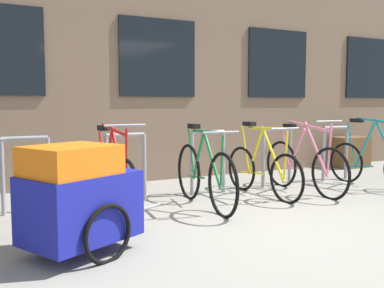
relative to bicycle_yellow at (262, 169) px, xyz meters
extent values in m
plane|color=gray|center=(-0.80, -1.44, -0.37)|extent=(42.00, 42.00, 0.00)
cube|color=#7A604C|center=(-0.80, 4.81, 2.76)|extent=(28.00, 6.11, 6.25)
cube|color=black|center=(-0.80, 1.74, 1.62)|extent=(1.30, 0.04, 1.24)
cube|color=black|center=(1.60, 1.74, 1.62)|extent=(1.30, 0.04, 1.24)
cube|color=black|center=(4.00, 1.74, 1.62)|extent=(1.30, 0.04, 1.24)
cylinder|color=gray|center=(-3.25, 0.46, 0.07)|extent=(0.05, 0.05, 0.87)
cylinder|color=gray|center=(-2.74, 0.46, 0.07)|extent=(0.05, 0.05, 0.87)
cylinder|color=gray|center=(-2.99, 0.46, 0.50)|extent=(0.50, 0.05, 0.05)
cylinder|color=gray|center=(-2.05, 0.46, 0.07)|extent=(0.05, 0.05, 0.87)
cylinder|color=gray|center=(-1.54, 0.46, 0.07)|extent=(0.05, 0.05, 0.87)
cylinder|color=gray|center=(-1.79, 0.46, 0.50)|extent=(0.50, 0.05, 0.05)
cylinder|color=gray|center=(-0.85, 0.46, 0.07)|extent=(0.05, 0.05, 0.87)
cylinder|color=gray|center=(-0.34, 0.46, 0.07)|extent=(0.05, 0.05, 0.87)
cylinder|color=gray|center=(-0.59, 0.46, 0.50)|extent=(0.50, 0.05, 0.05)
cylinder|color=gray|center=(0.35, 0.46, 0.07)|extent=(0.05, 0.05, 0.87)
cylinder|color=gray|center=(0.86, 0.46, 0.07)|extent=(0.05, 0.05, 0.87)
cylinder|color=gray|center=(0.61, 0.46, 0.50)|extent=(0.50, 0.05, 0.05)
cylinder|color=gray|center=(1.55, 0.46, 0.07)|extent=(0.05, 0.05, 0.87)
cylinder|color=gray|center=(2.06, 0.46, 0.07)|extent=(0.05, 0.05, 0.87)
cylinder|color=gray|center=(1.81, 0.46, 0.50)|extent=(0.50, 0.05, 0.05)
torus|color=black|center=(-0.01, 0.49, -0.06)|extent=(0.06, 0.65, 0.65)
torus|color=black|center=(0.01, -0.50, -0.06)|extent=(0.06, 0.65, 0.65)
cylinder|color=yellow|center=(0.01, -0.23, 0.22)|extent=(0.05, 0.48, 0.67)
cylinder|color=yellow|center=(0.00, 0.16, 0.23)|extent=(0.04, 0.35, 0.70)
cylinder|color=yellow|center=(0.00, -0.07, 0.56)|extent=(0.06, 0.76, 0.06)
cylinder|color=yellow|center=(-0.01, 0.25, -0.08)|extent=(0.04, 0.50, 0.07)
cylinder|color=yellow|center=(-0.01, 0.40, 0.26)|extent=(0.03, 0.20, 0.64)
cylinder|color=yellow|center=(0.01, -0.47, 0.24)|extent=(0.03, 0.08, 0.61)
cube|color=black|center=(-0.01, 0.31, 0.60)|extent=(0.11, 0.20, 0.06)
cylinder|color=gray|center=(0.01, -0.45, 0.58)|extent=(0.44, 0.04, 0.03)
torus|color=black|center=(-0.97, 0.31, -0.01)|extent=(0.11, 0.75, 0.75)
torus|color=black|center=(-1.07, -0.72, -0.01)|extent=(0.11, 0.75, 0.75)
cylinder|color=#1E7238|center=(-1.04, -0.43, 0.24)|extent=(0.08, 0.49, 0.63)
cylinder|color=#1E7238|center=(-1.01, -0.04, 0.25)|extent=(0.07, 0.37, 0.66)
cylinder|color=#1E7238|center=(-1.03, -0.27, 0.56)|extent=(0.11, 0.80, 0.07)
cylinder|color=#1E7238|center=(-1.00, 0.05, -0.04)|extent=(0.07, 0.52, 0.08)
cylinder|color=#1E7238|center=(-0.98, 0.22, 0.28)|extent=(0.04, 0.20, 0.60)
cylinder|color=#1E7238|center=(-1.07, -0.69, 0.27)|extent=(0.03, 0.08, 0.56)
cube|color=black|center=(-0.99, 0.13, 0.60)|extent=(0.12, 0.21, 0.06)
cylinder|color=gray|center=(-1.06, -0.67, 0.58)|extent=(0.44, 0.07, 0.03)
torus|color=black|center=(0.68, 0.45, -0.03)|extent=(0.05, 0.71, 0.71)
torus|color=black|center=(0.67, -0.59, -0.03)|extent=(0.05, 0.71, 0.71)
cylinder|color=pink|center=(0.67, -0.31, 0.27)|extent=(0.04, 0.50, 0.73)
cylinder|color=pink|center=(0.68, 0.10, 0.23)|extent=(0.04, 0.37, 0.63)
cylinder|color=pink|center=(0.67, -0.14, 0.58)|extent=(0.05, 0.81, 0.13)
cylinder|color=pink|center=(0.68, 0.19, -0.06)|extent=(0.03, 0.52, 0.07)
cylinder|color=pink|center=(0.68, 0.36, 0.25)|extent=(0.03, 0.20, 0.57)
cylinder|color=pink|center=(0.67, -0.57, 0.30)|extent=(0.03, 0.08, 0.66)
cube|color=black|center=(0.68, 0.27, 0.56)|extent=(0.10, 0.20, 0.06)
cylinder|color=gray|center=(0.67, -0.54, 0.66)|extent=(0.44, 0.03, 0.03)
torus|color=black|center=(1.86, 0.27, -0.06)|extent=(0.08, 0.65, 0.65)
cylinder|color=teal|center=(1.88, -0.07, 0.24)|extent=(0.06, 0.36, 0.72)
cylinder|color=teal|center=(1.90, -0.30, 0.63)|extent=(0.09, 0.78, 0.10)
cylinder|color=teal|center=(1.88, 0.02, -0.08)|extent=(0.06, 0.51, 0.07)
cylinder|color=teal|center=(1.87, 0.18, 0.27)|extent=(0.04, 0.20, 0.67)
cube|color=black|center=(1.87, 0.09, 0.63)|extent=(0.11, 0.21, 0.06)
torus|color=black|center=(-2.12, 0.48, -0.03)|extent=(0.05, 0.72, 0.72)
torus|color=black|center=(-2.14, -0.59, -0.03)|extent=(0.05, 0.72, 0.72)
cylinder|color=red|center=(-2.14, -0.30, 0.28)|extent=(0.04, 0.52, 0.74)
cylinder|color=red|center=(-2.13, 0.12, 0.25)|extent=(0.04, 0.39, 0.67)
cylinder|color=red|center=(-2.13, -0.12, 0.61)|extent=(0.05, 0.85, 0.11)
cylinder|color=red|center=(-2.13, 0.21, -0.05)|extent=(0.03, 0.54, 0.08)
cylinder|color=red|center=(-2.13, 0.39, 0.27)|extent=(0.03, 0.20, 0.61)
cylinder|color=red|center=(-2.14, -0.57, 0.31)|extent=(0.03, 0.08, 0.67)
cube|color=black|center=(-2.13, 0.30, 0.60)|extent=(0.10, 0.20, 0.06)
cylinder|color=gray|center=(-2.14, -0.54, 0.67)|extent=(0.44, 0.03, 0.03)
cube|color=navy|center=(-2.77, -1.22, 0.04)|extent=(1.07, 0.93, 0.56)
cube|color=orange|center=(-2.85, -1.26, 0.44)|extent=(0.86, 0.81, 0.24)
torus|color=black|center=(-2.91, -0.93, -0.14)|extent=(0.46, 0.25, 0.50)
torus|color=black|center=(-2.62, -1.52, -0.14)|extent=(0.46, 0.25, 0.50)
cylinder|color=gray|center=(-2.11, -0.91, -0.13)|extent=(0.51, 0.27, 0.03)
cube|color=brown|center=(3.17, 1.41, -0.07)|extent=(0.70, 0.44, 0.60)
camera|label=1|loc=(-3.61, -4.89, 0.90)|focal=41.50mm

